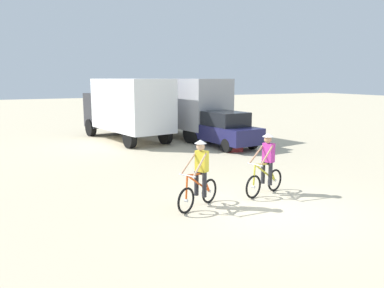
% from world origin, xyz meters
% --- Properties ---
extents(ground_plane, '(120.00, 120.00, 0.00)m').
position_xyz_m(ground_plane, '(0.00, 0.00, 0.00)').
color(ground_plane, beige).
extents(box_truck_avon_van, '(3.53, 7.06, 3.35)m').
position_xyz_m(box_truck_avon_van, '(-0.15, 12.72, 1.87)').
color(box_truck_avon_van, white).
rests_on(box_truck_avon_van, ground).
extents(box_truck_grey_hauler, '(3.59, 7.07, 3.35)m').
position_xyz_m(box_truck_grey_hauler, '(3.15, 12.79, 1.87)').
color(box_truck_grey_hauler, '#9E9EA3').
rests_on(box_truck_grey_hauler, ground).
extents(sedan_parked, '(2.30, 4.39, 1.76)m').
position_xyz_m(sedan_parked, '(3.60, 8.64, 0.88)').
color(sedan_parked, '#1E1E4C').
rests_on(sedan_parked, ground).
extents(cyclist_orange_shirt, '(1.55, 0.90, 1.82)m').
position_xyz_m(cyclist_orange_shirt, '(-1.57, 0.92, 0.85)').
color(cyclist_orange_shirt, black).
rests_on(cyclist_orange_shirt, ground).
extents(cyclist_cowboy_hat, '(1.66, 0.70, 1.82)m').
position_xyz_m(cyclist_cowboy_hat, '(0.72, 1.15, 0.85)').
color(cyclist_cowboy_hat, black).
rests_on(cyclist_cowboy_hat, ground).
extents(supply_crate, '(0.88, 0.90, 0.53)m').
position_xyz_m(supply_crate, '(3.45, 7.50, 0.26)').
color(supply_crate, '#9E2D2D').
rests_on(supply_crate, ground).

